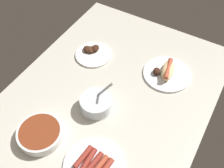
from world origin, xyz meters
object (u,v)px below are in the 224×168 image
bowl_coleslaw (96,103)px  plate_hotdog_assembled (167,72)px  plate_sausages (94,164)px  plate_grilled_meat (93,53)px  bowl_chili (40,133)px

bowl_coleslaw → plate_hotdog_assembled: bearing=-29.8°
plate_sausages → plate_grilled_meat: bearing=33.0°
plate_sausages → plate_hotdog_assembled: size_ratio=1.00×
plate_sausages → bowl_coleslaw: size_ratio=1.49×
bowl_chili → plate_hotdog_assembled: bearing=-28.5°
plate_hotdog_assembled → bowl_chili: bearing=151.5°
bowl_coleslaw → plate_grilled_meat: size_ratio=0.83×
plate_hotdog_assembled → bowl_coleslaw: bearing=150.2°
bowl_chili → plate_sausages: bearing=-89.2°
plate_hotdog_assembled → plate_grilled_meat: 40.00cm
plate_grilled_meat → bowl_coleslaw: bearing=-144.6°
bowl_coleslaw → plate_hotdog_assembled: (34.33, -19.63, -1.62)cm
bowl_chili → plate_grilled_meat: bearing=8.4°
bowl_chili → plate_hotdog_assembled: plate_hotdog_assembled is taller
plate_sausages → plate_grilled_meat: 61.61cm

